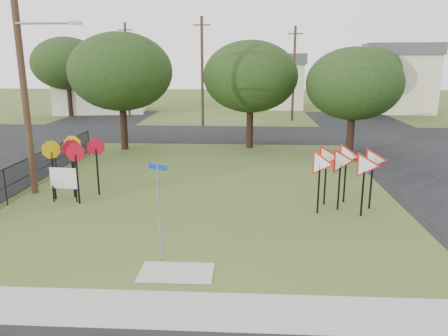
{
  "coord_description": "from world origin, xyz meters",
  "views": [
    {
      "loc": [
        1.89,
        -13.11,
        5.66
      ],
      "look_at": [
        1.0,
        3.0,
        1.6
      ],
      "focal_mm": 35.0,
      "sensor_mm": 36.0,
      "label": 1
    }
  ],
  "objects_px": {
    "info_board": "(64,179)",
    "yield_sign_cluster": "(345,163)",
    "street_name_sign": "(159,206)",
    "stop_sign_cluster": "(74,154)"
  },
  "relations": [
    {
      "from": "stop_sign_cluster",
      "to": "street_name_sign",
      "type": "bearing_deg",
      "value": -50.64
    },
    {
      "from": "street_name_sign",
      "to": "stop_sign_cluster",
      "type": "relative_size",
      "value": 1.16
    },
    {
      "from": "yield_sign_cluster",
      "to": "info_board",
      "type": "relative_size",
      "value": 2.19
    },
    {
      "from": "street_name_sign",
      "to": "info_board",
      "type": "bearing_deg",
      "value": 134.25
    },
    {
      "from": "info_board",
      "to": "yield_sign_cluster",
      "type": "bearing_deg",
      "value": -1.15
    },
    {
      "from": "street_name_sign",
      "to": "stop_sign_cluster",
      "type": "distance_m",
      "value": 7.4
    },
    {
      "from": "street_name_sign",
      "to": "yield_sign_cluster",
      "type": "height_order",
      "value": "street_name_sign"
    },
    {
      "from": "yield_sign_cluster",
      "to": "info_board",
      "type": "distance_m",
      "value": 11.09
    },
    {
      "from": "yield_sign_cluster",
      "to": "street_name_sign",
      "type": "bearing_deg",
      "value": -141.74
    },
    {
      "from": "street_name_sign",
      "to": "yield_sign_cluster",
      "type": "relative_size",
      "value": 0.92
    }
  ]
}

